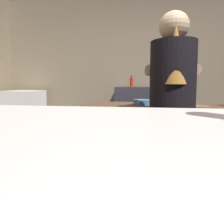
{
  "coord_description": "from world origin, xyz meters",
  "views": [
    {
      "loc": [
        -0.13,
        -1.36,
        1.15
      ],
      "look_at": [
        -0.21,
        -0.75,
        1.1
      ],
      "focal_mm": 31.18,
      "sensor_mm": 36.0,
      "label": 1
    }
  ],
  "objects_px": {
    "bottle_soy": "(132,82)",
    "bartender": "(172,106)",
    "mixing_bowl": "(142,102)",
    "chefs_knife": "(195,106)",
    "bottle_hot_sauce": "(160,82)",
    "mini_fridge": "(25,120)"
  },
  "relations": [
    {
      "from": "bartender",
      "to": "bottle_hot_sauce",
      "type": "distance_m",
      "value": 1.69
    },
    {
      "from": "bartender",
      "to": "chefs_knife",
      "type": "xyz_separation_m",
      "value": [
        0.28,
        0.4,
        -0.04
      ]
    },
    {
      "from": "bartender",
      "to": "mixing_bowl",
      "type": "relative_size",
      "value": 9.1
    },
    {
      "from": "mini_fridge",
      "to": "bartender",
      "type": "height_order",
      "value": "bartender"
    },
    {
      "from": "mini_fridge",
      "to": "mixing_bowl",
      "type": "height_order",
      "value": "mini_fridge"
    },
    {
      "from": "mini_fridge",
      "to": "bottle_hot_sauce",
      "type": "xyz_separation_m",
      "value": [
        2.3,
        0.09,
        0.66
      ]
    },
    {
      "from": "mini_fridge",
      "to": "chefs_knife",
      "type": "relative_size",
      "value": 4.23
    },
    {
      "from": "mini_fridge",
      "to": "bartender",
      "type": "xyz_separation_m",
      "value": [
        2.2,
        -1.59,
        0.46
      ]
    },
    {
      "from": "bartender",
      "to": "mixing_bowl",
      "type": "bearing_deg",
      "value": 25.05
    },
    {
      "from": "mini_fridge",
      "to": "chefs_knife",
      "type": "height_order",
      "value": "mini_fridge"
    },
    {
      "from": "bartender",
      "to": "mixing_bowl",
      "type": "distance_m",
      "value": 0.53
    },
    {
      "from": "bottle_soy",
      "to": "bartender",
      "type": "bearing_deg",
      "value": -78.51
    },
    {
      "from": "mixing_bowl",
      "to": "bartender",
      "type": "bearing_deg",
      "value": -66.85
    },
    {
      "from": "chefs_knife",
      "to": "bottle_soy",
      "type": "height_order",
      "value": "bottle_soy"
    },
    {
      "from": "bartender",
      "to": "bottle_hot_sauce",
      "type": "bearing_deg",
      "value": -1.47
    },
    {
      "from": "mixing_bowl",
      "to": "bottle_hot_sauce",
      "type": "distance_m",
      "value": 1.25
    },
    {
      "from": "bartender",
      "to": "bottle_soy",
      "type": "distance_m",
      "value": 1.82
    },
    {
      "from": "chefs_knife",
      "to": "bottle_hot_sauce",
      "type": "bearing_deg",
      "value": 118.44
    },
    {
      "from": "mixing_bowl",
      "to": "chefs_knife",
      "type": "distance_m",
      "value": 0.5
    },
    {
      "from": "bartender",
      "to": "bottle_soy",
      "type": "height_order",
      "value": "bartender"
    },
    {
      "from": "bottle_soy",
      "to": "mini_fridge",
      "type": "bearing_deg",
      "value": -174.38
    },
    {
      "from": "mini_fridge",
      "to": "bottle_soy",
      "type": "distance_m",
      "value": 1.97
    }
  ]
}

